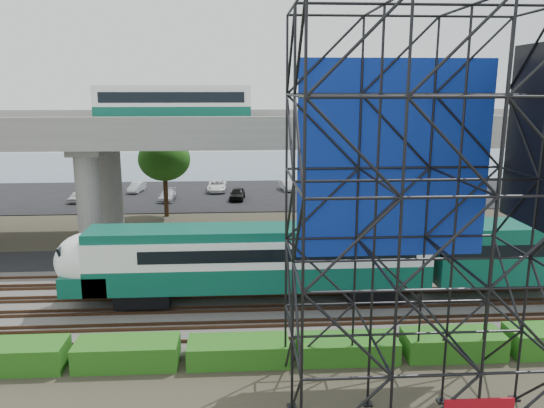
{
  "coord_description": "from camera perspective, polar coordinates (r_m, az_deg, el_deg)",
  "views": [
    {
      "loc": [
        1.2,
        -26.46,
        12.3
      ],
      "look_at": [
        3.16,
        6.0,
        5.08
      ],
      "focal_mm": 35.0,
      "sensor_mm": 36.0,
      "label": 1
    }
  ],
  "objects": [
    {
      "name": "trees",
      "position": [
        43.55,
        -11.17,
        3.39
      ],
      "size": [
        40.94,
        16.94,
        7.69
      ],
      "color": "#382314",
      "rests_on": "ground"
    },
    {
      "name": "parked_cars",
      "position": [
        61.41,
        -2.64,
        1.6
      ],
      "size": [
        35.18,
        9.45,
        1.32
      ],
      "color": "silver",
      "rests_on": "parking_lot"
    },
    {
      "name": "harbor_water",
      "position": [
        83.38,
        -4.25,
        4.01
      ],
      "size": [
        140.0,
        40.0,
        0.03
      ],
      "primitive_type": "cube",
      "color": "#415C6C",
      "rests_on": "ground"
    },
    {
      "name": "ballast_bed",
      "position": [
        30.99,
        -5.48,
        -10.73
      ],
      "size": [
        90.0,
        12.0,
        0.2
      ],
      "primitive_type": "cube",
      "color": "slate",
      "rests_on": "ground"
    },
    {
      "name": "hedge_strip",
      "position": [
        25.08,
        -3.62,
        -15.42
      ],
      "size": [
        34.6,
        1.8,
        1.2
      ],
      "color": "#1C5814",
      "rests_on": "ground"
    },
    {
      "name": "ground",
      "position": [
        29.21,
        -5.61,
        -12.45
      ],
      "size": [
        140.0,
        140.0,
        0.0
      ],
      "primitive_type": "plane",
      "color": "#474233",
      "rests_on": "ground"
    },
    {
      "name": "service_road",
      "position": [
        38.96,
        -5.06,
        -5.87
      ],
      "size": [
        90.0,
        5.0,
        0.08
      ],
      "primitive_type": "cube",
      "color": "black",
      "rests_on": "ground"
    },
    {
      "name": "commuter_train",
      "position": [
        30.14,
        2.68,
        -5.7
      ],
      "size": [
        29.3,
        3.06,
        4.3
      ],
      "color": "black",
      "rests_on": "rail_tracks"
    },
    {
      "name": "overpass",
      "position": [
        42.68,
        -5.47,
        6.97
      ],
      "size": [
        80.0,
        12.0,
        12.4
      ],
      "color": "#9E9B93",
      "rests_on": "ground"
    },
    {
      "name": "rail_tracks",
      "position": [
        30.92,
        -5.49,
        -10.42
      ],
      "size": [
        90.0,
        9.52,
        0.16
      ],
      "color": "#472D1E",
      "rests_on": "ballast_bed"
    },
    {
      "name": "scaffold_tower",
      "position": [
        20.15,
        15.2,
        -1.79
      ],
      "size": [
        9.36,
        6.36,
        15.0
      ],
      "color": "black",
      "rests_on": "ground"
    },
    {
      "name": "parking_lot",
      "position": [
        61.7,
        -4.5,
        1.02
      ],
      "size": [
        90.0,
        18.0,
        0.08
      ],
      "primitive_type": "cube",
      "color": "black",
      "rests_on": "ground"
    }
  ]
}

